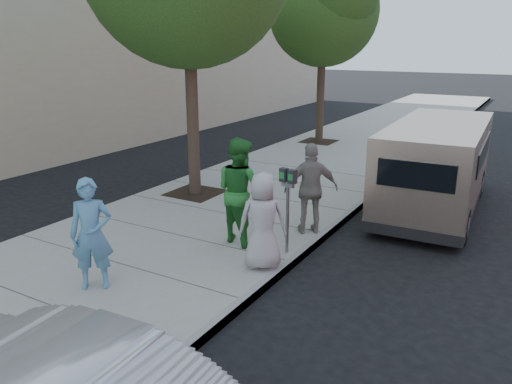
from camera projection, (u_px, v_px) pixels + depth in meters
ground at (218, 252)px, 9.13m from camera, size 120.00×120.00×0.00m
sidewalk at (175, 238)px, 9.59m from camera, size 5.00×60.00×0.15m
curb_face at (288, 265)px, 8.42m from camera, size 0.12×60.00×0.16m
tree_far at (325, 5)px, 17.09m from camera, size 3.92×3.80×6.49m
parking_meter at (288, 193)px, 8.42m from camera, size 0.32×0.17×1.50m
van at (437, 165)px, 11.11m from camera, size 2.02×5.47×2.00m
person_officer at (92, 234)px, 7.27m from camera, size 0.73×0.70×1.69m
person_green_shirt at (240, 191)px, 8.97m from camera, size 1.11×0.97×1.93m
person_gray_shirt at (263, 221)px, 7.95m from camera, size 0.93×0.84×1.59m
person_striped_polo at (311, 189)px, 9.42m from camera, size 1.08×0.94×1.75m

